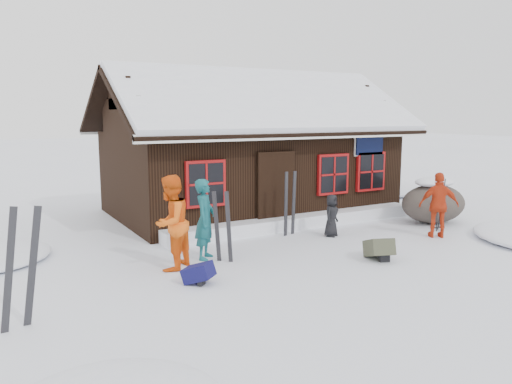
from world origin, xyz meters
TOP-DOWN VIEW (x-y plane):
  - ground at (0.00, 0.00)m, footprint 120.00×120.00m
  - mountain_hut at (1.50, 4.98)m, footprint 8.90×6.09m
  - snow_drift at (1.50, 2.25)m, footprint 7.60×0.60m
  - snow_mounds at (1.65, 1.86)m, footprint 20.60×13.20m
  - skier_teal at (-1.84, 0.82)m, footprint 0.71×0.73m
  - skier_orange_left at (-2.72, 0.48)m, footprint 1.15×1.12m
  - skier_orange_right at (3.90, -0.33)m, footprint 1.00×0.87m
  - skier_crouched at (1.68, 1.06)m, footprint 0.61×0.55m
  - boulder at (5.18, 0.92)m, footprint 1.95×1.46m
  - ski_pair_left at (-5.50, -1.06)m, footprint 0.64×0.15m
  - ski_pair_mid at (-1.62, 0.45)m, footprint 0.35×0.28m
  - ski_pair_right at (0.87, 1.70)m, footprint 0.40×0.12m
  - ski_poles at (4.50, 0.15)m, footprint 0.25×0.12m
  - backpack_blue at (-2.61, -0.58)m, footprint 0.62×0.63m
  - backpack_olive at (1.26, -1.07)m, footprint 0.68×0.76m

SIDE VIEW (x-z plane):
  - ground at x=0.00m, z-range 0.00..0.00m
  - snow_mounds at x=1.65m, z-range -0.24..0.24m
  - backpack_blue at x=-2.61m, z-range 0.00..0.27m
  - backpack_olive at x=1.26m, z-range 0.00..0.34m
  - snow_drift at x=1.50m, z-range 0.00..0.35m
  - skier_crouched at x=1.68m, z-range 0.00..1.06m
  - boulder at x=5.18m, z-range 0.00..1.15m
  - ski_poles at x=4.50m, z-range -0.04..1.37m
  - ski_pair_mid at x=-1.62m, z-range -0.05..1.47m
  - ski_pair_right at x=0.87m, z-range -0.05..1.61m
  - skier_orange_right at x=3.90m, z-range 0.00..1.62m
  - skier_teal at x=-1.84m, z-range 0.00..1.69m
  - ski_pair_left at x=-5.50m, z-range -0.05..1.76m
  - skier_orange_left at x=-2.72m, z-range 0.00..1.86m
  - mountain_hut at x=1.50m, z-range -0.63..3.79m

